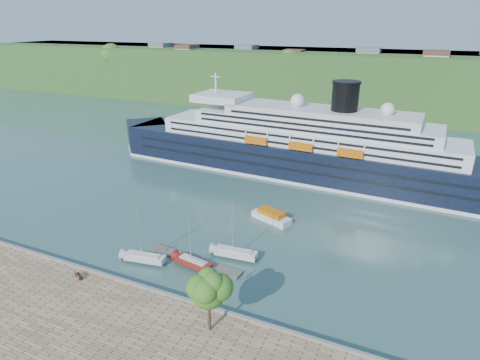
# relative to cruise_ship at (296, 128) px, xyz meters

# --- Properties ---
(ground) EXTENTS (400.00, 400.00, 0.00)m
(ground) POSITION_rel_cruise_ship_xyz_m (-5.64, -55.16, -11.92)
(ground) COLOR #315851
(ground) RESTS_ON ground
(far_hillside) EXTENTS (400.00, 50.00, 24.00)m
(far_hillside) POSITION_rel_cruise_ship_xyz_m (-5.64, 89.84, 0.08)
(far_hillside) COLOR #336026
(far_hillside) RESTS_ON ground
(quay_coping) EXTENTS (220.00, 0.50, 0.30)m
(quay_coping) POSITION_rel_cruise_ship_xyz_m (-5.64, -55.36, -10.77)
(quay_coping) COLOR slate
(quay_coping) RESTS_ON promenade
(cruise_ship) EXTENTS (106.76, 19.99, 23.85)m
(cruise_ship) POSITION_rel_cruise_ship_xyz_m (0.00, 0.00, 0.00)
(cruise_ship) COLOR black
(cruise_ship) RESTS_ON ground
(park_bench) EXTENTS (1.86, 1.32, 1.10)m
(park_bench) POSITION_rel_cruise_ship_xyz_m (-15.07, -57.42, -10.37)
(park_bench) COLOR #4C2615
(park_bench) RESTS_ON promenade
(promenade_tree) EXTENTS (5.51, 5.51, 9.13)m
(promenade_tree) POSITION_rel_cruise_ship_xyz_m (7.43, -58.90, -6.36)
(promenade_tree) COLOR #2D6C1C
(promenade_tree) RESTS_ON promenade
(floating_pontoon) EXTENTS (17.33, 3.62, 0.38)m
(floating_pontoon) POSITION_rel_cruise_ship_xyz_m (-2.82, -45.40, -11.73)
(floating_pontoon) COLOR #656059
(floating_pontoon) RESTS_ON ground
(sailboat_white_near) EXTENTS (7.56, 3.19, 9.47)m
(sailboat_white_near) POSITION_rel_cruise_ship_xyz_m (-9.66, -48.93, -7.19)
(sailboat_white_near) COLOR silver
(sailboat_white_near) RESTS_ON ground
(sailboat_red) EXTENTS (7.14, 3.03, 8.94)m
(sailboat_red) POSITION_rel_cruise_ship_xyz_m (-1.88, -46.93, -7.45)
(sailboat_red) COLOR maroon
(sailboat_red) RESTS_ON ground
(sailboat_white_far) EXTENTS (7.87, 2.81, 9.96)m
(sailboat_white_far) POSITION_rel_cruise_ship_xyz_m (3.04, -41.80, -6.94)
(sailboat_white_far) COLOR silver
(sailboat_white_far) RESTS_ON ground
(tender_launch) EXTENTS (8.56, 5.39, 2.24)m
(tender_launch) POSITION_rel_cruise_ship_xyz_m (3.75, -26.86, -10.80)
(tender_launch) COLOR #C6620B
(tender_launch) RESTS_ON ground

